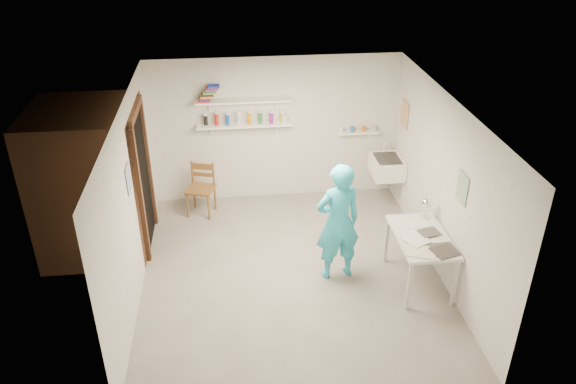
{
  "coord_description": "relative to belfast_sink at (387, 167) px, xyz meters",
  "views": [
    {
      "loc": [
        -0.74,
        -6.18,
        4.67
      ],
      "look_at": [
        0.0,
        0.4,
        1.05
      ],
      "focal_mm": 35.0,
      "sensor_mm": 36.0,
      "label": 1
    }
  ],
  "objects": [
    {
      "name": "ceiling",
      "position": [
        -1.75,
        -1.7,
        1.71
      ],
      "size": [
        4.0,
        4.5,
        0.02
      ],
      "primitive_type": "cube",
      "color": "silver",
      "rests_on": "wall_back"
    },
    {
      "name": "doorway_recess",
      "position": [
        -3.74,
        -0.65,
        0.3
      ],
      "size": [
        0.02,
        0.9,
        2.0
      ],
      "primitive_type": "cube",
      "color": "black",
      "rests_on": "wall_left"
    },
    {
      "name": "ledge_pots",
      "position": [
        -0.4,
        0.47,
        0.48
      ],
      "size": [
        0.48,
        0.07,
        0.09
      ],
      "color": "silver",
      "rests_on": "ledge_shelf"
    },
    {
      "name": "floor",
      "position": [
        -1.75,
        -1.7,
        -0.71
      ],
      "size": [
        4.0,
        4.5,
        0.02
      ],
      "primitive_type": "cube",
      "color": "slate",
      "rests_on": "ground"
    },
    {
      "name": "door_lintel",
      "position": [
        -3.72,
        -0.65,
        1.35
      ],
      "size": [
        0.06,
        1.05,
        0.1
      ],
      "primitive_type": "cube",
      "color": "brown",
      "rests_on": "wall_left"
    },
    {
      "name": "wooden_chair",
      "position": [
        -3.0,
        0.05,
        -0.26
      ],
      "size": [
        0.51,
        0.5,
        0.88
      ],
      "primitive_type": "cube",
      "rotation": [
        0.0,
        0.0,
        -0.3
      ],
      "color": "brown",
      "rests_on": "ground"
    },
    {
      "name": "ledge_shelf",
      "position": [
        -0.4,
        0.47,
        0.42
      ],
      "size": [
        0.7,
        0.14,
        0.03
      ],
      "primitive_type": "cube",
      "color": "white",
      "rests_on": "wall_back"
    },
    {
      "name": "wall_front",
      "position": [
        -1.75,
        -3.96,
        0.5
      ],
      "size": [
        4.0,
        0.02,
        2.4
      ],
      "primitive_type": "cube",
      "color": "silver",
      "rests_on": "ground"
    },
    {
      "name": "desk_lamp",
      "position": [
        0.07,
        -1.64,
        0.26
      ],
      "size": [
        0.14,
        0.14,
        0.14
      ],
      "primitive_type": "sphere",
      "color": "white",
      "rests_on": "work_table"
    },
    {
      "name": "door_jamb_near",
      "position": [
        -3.72,
        -1.15,
        0.3
      ],
      "size": [
        0.06,
        0.1,
        2.0
      ],
      "primitive_type": "cube",
      "color": "brown",
      "rests_on": "ground"
    },
    {
      "name": "belfast_sink",
      "position": [
        0.0,
        0.0,
        0.0
      ],
      "size": [
        0.48,
        0.6,
        0.3
      ],
      "primitive_type": "cube",
      "color": "white",
      "rests_on": "wall_right"
    },
    {
      "name": "poster_right_a",
      "position": [
        0.24,
        0.1,
        0.85
      ],
      "size": [
        0.01,
        0.34,
        0.42
      ],
      "primitive_type": "cube",
      "color": "#995933",
      "rests_on": "wall_right"
    },
    {
      "name": "shelf_upper",
      "position": [
        -2.25,
        0.43,
        1.05
      ],
      "size": [
        1.5,
        0.22,
        0.03
      ],
      "primitive_type": "cube",
      "color": "white",
      "rests_on": "wall_back"
    },
    {
      "name": "door_jamb_far",
      "position": [
        -3.72,
        -0.15,
        0.3
      ],
      "size": [
        0.06,
        0.1,
        2.0
      ],
      "primitive_type": "cube",
      "color": "brown",
      "rests_on": "ground"
    },
    {
      "name": "wall_left",
      "position": [
        -3.76,
        -1.7,
        0.5
      ],
      "size": [
        0.02,
        4.5,
        2.4
      ],
      "primitive_type": "cube",
      "color": "silver",
      "rests_on": "ground"
    },
    {
      "name": "spray_cans",
      "position": [
        -2.25,
        0.43,
        0.75
      ],
      "size": [
        1.29,
        0.06,
        0.17
      ],
      "color": "black",
      "rests_on": "shelf_lower"
    },
    {
      "name": "wall_clock",
      "position": [
        -1.11,
        -1.58,
        0.41
      ],
      "size": [
        0.3,
        0.09,
        0.3
      ],
      "primitive_type": "cylinder",
      "rotation": [
        1.57,
        0.0,
        0.18
      ],
      "color": "beige",
      "rests_on": "man"
    },
    {
      "name": "poster_right_b",
      "position": [
        0.24,
        -2.25,
        0.8
      ],
      "size": [
        0.01,
        0.3,
        0.38
      ],
      "primitive_type": "cube",
      "color": "#3F724C",
      "rests_on": "wall_right"
    },
    {
      "name": "shelf_lower",
      "position": [
        -2.25,
        0.43,
        0.65
      ],
      "size": [
        1.5,
        0.22,
        0.03
      ],
      "primitive_type": "cube",
      "color": "white",
      "rests_on": "wall_back"
    },
    {
      "name": "corridor_box",
      "position": [
        -4.45,
        -0.65,
        0.35
      ],
      "size": [
        1.4,
        1.5,
        2.1
      ],
      "primitive_type": "cube",
      "color": "brown",
      "rests_on": "ground"
    },
    {
      "name": "wall_right",
      "position": [
        0.26,
        -1.7,
        0.5
      ],
      "size": [
        0.02,
        4.5,
        2.4
      ],
      "primitive_type": "cube",
      "color": "silver",
      "rests_on": "ground"
    },
    {
      "name": "papers",
      "position": [
        -0.11,
        -2.09,
        0.05
      ],
      "size": [
        0.3,
        0.22,
        0.03
      ],
      "color": "silver",
      "rests_on": "work_table"
    },
    {
      "name": "wall_back",
      "position": [
        -1.75,
        0.56,
        0.5
      ],
      "size": [
        4.0,
        0.02,
        2.4
      ],
      "primitive_type": "cube",
      "color": "silver",
      "rests_on": "ground"
    },
    {
      "name": "work_table",
      "position": [
        -0.11,
        -2.09,
        -0.33
      ],
      "size": [
        0.67,
        1.11,
        0.74
      ],
      "primitive_type": "cube",
      "color": "silver",
      "rests_on": "ground"
    },
    {
      "name": "book_stack",
      "position": [
        -2.77,
        0.43,
        1.19
      ],
      "size": [
        0.34,
        0.14,
        0.25
      ],
      "color": "red",
      "rests_on": "shelf_upper"
    },
    {
      "name": "man",
      "position": [
        -1.15,
        -1.8,
        0.14
      ],
      "size": [
        0.67,
        0.5,
        1.67
      ],
      "primitive_type": "imported",
      "rotation": [
        0.0,
        0.0,
        3.32
      ],
      "color": "#2AB8D3",
      "rests_on": "ground"
    },
    {
      "name": "poster_left",
      "position": [
        -3.74,
        -1.65,
        0.85
      ],
      "size": [
        0.01,
        0.28,
        0.36
      ],
      "primitive_type": "cube",
      "color": "#334C7F",
      "rests_on": "wall_left"
    }
  ]
}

